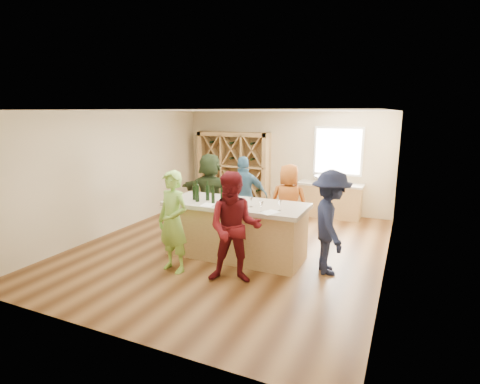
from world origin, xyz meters
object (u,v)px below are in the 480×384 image
at_px(wine_bottle_a, 194,193).
at_px(person_near_right, 235,228).
at_px(wine_rack, 234,169).
at_px(person_near_left, 173,222).
at_px(wine_bottle_b, 197,193).
at_px(wine_bottle_c, 208,193).
at_px(sink, 323,179).
at_px(person_far_mid, 244,197).
at_px(wine_bottle_e, 222,196).
at_px(tasting_counter_base, 236,232).
at_px(person_server, 330,222).
at_px(person_far_left, 210,192).
at_px(person_far_right, 288,203).
at_px(wine_bottle_d, 213,196).

xyz_separation_m(wine_bottle_a, person_near_right, (1.30, -0.90, -0.29)).
xyz_separation_m(wine_rack, person_near_left, (1.08, -4.75, -0.20)).
distance_m(wine_bottle_b, wine_bottle_c, 0.22).
distance_m(wine_bottle_a, person_near_left, 1.00).
distance_m(sink, wine_bottle_a, 4.13).
bearing_deg(sink, person_near_left, -109.13).
relative_size(wine_bottle_a, person_far_mid, 0.15).
bearing_deg(sink, wine_bottle_c, -112.15).
height_order(wine_rack, wine_bottle_b, wine_rack).
xyz_separation_m(sink, wine_bottle_e, (-1.10, -3.79, 0.22)).
bearing_deg(person_near_right, person_far_mid, 91.39).
bearing_deg(wine_rack, wine_bottle_c, -72.12).
xyz_separation_m(tasting_counter_base, wine_bottle_b, (-0.72, -0.22, 0.74)).
distance_m(sink, person_server, 3.74).
bearing_deg(wine_bottle_c, person_server, 0.92).
bearing_deg(sink, tasting_counter_base, -104.12).
relative_size(wine_bottle_a, person_near_left, 0.15).
bearing_deg(person_far_left, wine_bottle_a, 105.61).
height_order(person_near_right, person_far_right, person_near_right).
height_order(wine_rack, person_far_right, wine_rack).
xyz_separation_m(sink, wine_bottle_b, (-1.63, -3.84, 0.23)).
height_order(tasting_counter_base, person_near_left, person_near_left).
bearing_deg(wine_bottle_e, person_far_mid, 97.05).
xyz_separation_m(wine_rack, wine_bottle_b, (1.07, -3.91, 0.14)).
height_order(sink, tasting_counter_base, sink).
xyz_separation_m(wine_rack, person_far_right, (2.46, -2.46, -0.25)).
relative_size(tasting_counter_base, person_far_left, 1.41).
xyz_separation_m(wine_bottle_c, person_far_right, (1.26, 1.28, -0.38)).
distance_m(wine_bottle_d, wine_bottle_e, 0.18).
xyz_separation_m(wine_bottle_d, person_far_mid, (0.00, 1.45, -0.31)).
bearing_deg(wine_bottle_b, person_far_right, 46.22).
bearing_deg(person_server, wine_bottle_b, 72.78).
height_order(person_near_right, person_server, person_near_right).
relative_size(wine_rack, wine_bottle_a, 8.18).
height_order(sink, person_near_left, person_near_left).
bearing_deg(wine_bottle_d, person_server, 5.49).
relative_size(wine_rack, wine_bottle_e, 7.24).
bearing_deg(wine_bottle_d, wine_bottle_b, 179.95).
relative_size(person_near_left, person_far_right, 1.05).
distance_m(wine_bottle_c, person_far_right, 1.83).
xyz_separation_m(wine_bottle_a, person_far_mid, (0.48, 1.34, -0.31)).
relative_size(person_far_right, person_far_left, 0.92).
bearing_deg(wine_bottle_c, wine_rack, 107.88).
bearing_deg(person_far_right, sink, -101.70).
bearing_deg(person_far_left, tasting_counter_base, 134.29).
bearing_deg(wine_bottle_c, tasting_counter_base, 5.12).
relative_size(wine_bottle_a, wine_bottle_d, 0.98).
bearing_deg(person_near_right, person_far_left, 108.00).
bearing_deg(person_far_mid, tasting_counter_base, 83.77).
xyz_separation_m(tasting_counter_base, person_near_right, (0.45, -1.02, 0.43)).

